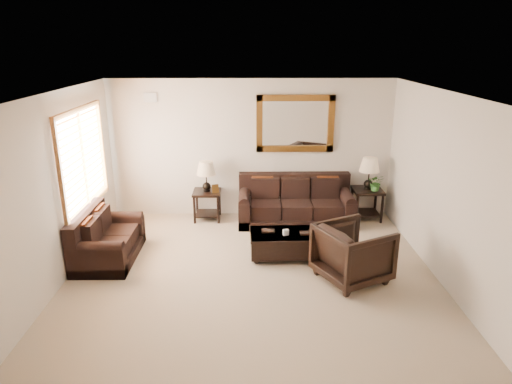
{
  "coord_description": "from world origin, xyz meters",
  "views": [
    {
      "loc": [
        -0.02,
        -6.26,
        3.34
      ],
      "look_at": [
        0.07,
        0.6,
        1.08
      ],
      "focal_mm": 32.0,
      "sensor_mm": 36.0,
      "label": 1
    }
  ],
  "objects_px": {
    "sofa": "(295,205)",
    "end_table_right": "(369,180)",
    "end_table_left": "(207,182)",
    "coffee_table": "(288,242)",
    "loveseat": "(105,242)",
    "armchair": "(353,250)"
  },
  "relations": [
    {
      "from": "end_table_left",
      "to": "armchair",
      "type": "distance_m",
      "value": 3.4
    },
    {
      "from": "end_table_right",
      "to": "coffee_table",
      "type": "bearing_deg",
      "value": -135.25
    },
    {
      "from": "sofa",
      "to": "end_table_right",
      "type": "bearing_deg",
      "value": 4.42
    },
    {
      "from": "loveseat",
      "to": "end_table_right",
      "type": "relative_size",
      "value": 1.16
    },
    {
      "from": "armchair",
      "to": "sofa",
      "type": "bearing_deg",
      "value": -12.01
    },
    {
      "from": "end_table_left",
      "to": "end_table_right",
      "type": "bearing_deg",
      "value": -0.27
    },
    {
      "from": "loveseat",
      "to": "end_table_right",
      "type": "distance_m",
      "value": 4.96
    },
    {
      "from": "sofa",
      "to": "coffee_table",
      "type": "height_order",
      "value": "sofa"
    },
    {
      "from": "end_table_right",
      "to": "armchair",
      "type": "bearing_deg",
      "value": -108.3
    },
    {
      "from": "coffee_table",
      "to": "end_table_right",
      "type": "bearing_deg",
      "value": 43.32
    },
    {
      "from": "sofa",
      "to": "armchair",
      "type": "relative_size",
      "value": 2.35
    },
    {
      "from": "end_table_left",
      "to": "coffee_table",
      "type": "height_order",
      "value": "end_table_left"
    },
    {
      "from": "sofa",
      "to": "loveseat",
      "type": "xyz_separation_m",
      "value": [
        -3.21,
        -1.6,
        -0.03
      ]
    },
    {
      "from": "loveseat",
      "to": "coffee_table",
      "type": "distance_m",
      "value": 2.94
    },
    {
      "from": "end_table_left",
      "to": "coffee_table",
      "type": "xyz_separation_m",
      "value": [
        1.46,
        -1.69,
        -0.5
      ]
    },
    {
      "from": "armchair",
      "to": "end_table_left",
      "type": "bearing_deg",
      "value": 16.73
    },
    {
      "from": "end_table_right",
      "to": "coffee_table",
      "type": "relative_size",
      "value": 0.99
    },
    {
      "from": "end_table_right",
      "to": "loveseat",
      "type": "bearing_deg",
      "value": -159.78
    },
    {
      "from": "sofa",
      "to": "end_table_right",
      "type": "distance_m",
      "value": 1.51
    },
    {
      "from": "end_table_right",
      "to": "end_table_left",
      "type": "bearing_deg",
      "value": 179.73
    },
    {
      "from": "sofa",
      "to": "end_table_left",
      "type": "distance_m",
      "value": 1.78
    },
    {
      "from": "coffee_table",
      "to": "sofa",
      "type": "bearing_deg",
      "value": 79.06
    }
  ]
}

